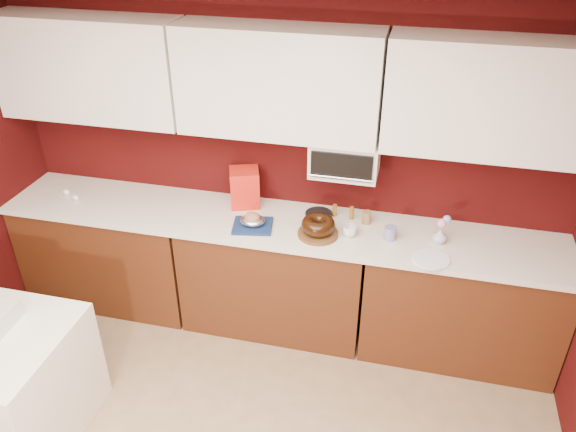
% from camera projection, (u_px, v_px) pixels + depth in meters
% --- Properties ---
extents(ceiling, '(4.00, 4.50, 0.02)m').
position_uv_depth(ceiling, '(81.00, 81.00, 1.49)').
color(ceiling, white).
rests_on(ceiling, wall_back).
extents(wall_back, '(4.00, 0.02, 2.50)m').
position_uv_depth(wall_back, '(285.00, 158.00, 4.01)').
color(wall_back, '#360807').
rests_on(wall_back, floor).
extents(base_cabinet_left, '(1.31, 0.58, 0.86)m').
position_uv_depth(base_cabinet_left, '(113.00, 251.00, 4.44)').
color(base_cabinet_left, '#4A220E').
rests_on(base_cabinet_left, floor).
extents(base_cabinet_center, '(1.31, 0.58, 0.86)m').
position_uv_depth(base_cabinet_center, '(275.00, 275.00, 4.17)').
color(base_cabinet_center, '#4A220E').
rests_on(base_cabinet_center, floor).
extents(base_cabinet_right, '(1.31, 0.58, 0.86)m').
position_uv_depth(base_cabinet_right, '(460.00, 302.00, 3.91)').
color(base_cabinet_right, '#4A220E').
rests_on(base_cabinet_right, floor).
extents(countertop, '(4.00, 0.62, 0.04)m').
position_uv_depth(countertop, '(274.00, 224.00, 3.94)').
color(countertop, silver).
rests_on(countertop, base_cabinet_center).
extents(upper_cabinet_left, '(1.31, 0.33, 0.70)m').
position_uv_depth(upper_cabinet_left, '(89.00, 68.00, 3.83)').
color(upper_cabinet_left, white).
rests_on(upper_cabinet_left, wall_back).
extents(upper_cabinet_center, '(1.31, 0.33, 0.70)m').
position_uv_depth(upper_cabinet_center, '(278.00, 83.00, 3.56)').
color(upper_cabinet_center, white).
rests_on(upper_cabinet_center, wall_back).
extents(upper_cabinet_right, '(1.31, 0.33, 0.70)m').
position_uv_depth(upper_cabinet_right, '(498.00, 99.00, 3.29)').
color(upper_cabinet_right, white).
rests_on(upper_cabinet_right, wall_back).
extents(toaster_oven, '(0.45, 0.30, 0.25)m').
position_uv_depth(toaster_oven, '(345.00, 156.00, 3.73)').
color(toaster_oven, white).
rests_on(toaster_oven, upper_cabinet_center).
extents(toaster_oven_door, '(0.40, 0.02, 0.18)m').
position_uv_depth(toaster_oven_door, '(341.00, 167.00, 3.60)').
color(toaster_oven_door, black).
rests_on(toaster_oven_door, toaster_oven).
extents(toaster_oven_handle, '(0.42, 0.02, 0.02)m').
position_uv_depth(toaster_oven_handle, '(341.00, 178.00, 3.63)').
color(toaster_oven_handle, silver).
rests_on(toaster_oven_handle, toaster_oven).
extents(cake_base, '(0.30, 0.30, 0.03)m').
position_uv_depth(cake_base, '(318.00, 234.00, 3.77)').
color(cake_base, brown).
rests_on(cake_base, countertop).
extents(bundt_cake, '(0.24, 0.24, 0.09)m').
position_uv_depth(bundt_cake, '(318.00, 225.00, 3.74)').
color(bundt_cake, black).
rests_on(bundt_cake, cake_base).
extents(navy_towel, '(0.30, 0.27, 0.02)m').
position_uv_depth(navy_towel, '(253.00, 226.00, 3.86)').
color(navy_towel, navy).
rests_on(navy_towel, countertop).
extents(foil_ham_nest, '(0.22, 0.20, 0.06)m').
position_uv_depth(foil_ham_nest, '(252.00, 220.00, 3.84)').
color(foil_ham_nest, white).
rests_on(foil_ham_nest, navy_towel).
extents(roasted_ham, '(0.12, 0.11, 0.07)m').
position_uv_depth(roasted_ham, '(252.00, 217.00, 3.83)').
color(roasted_ham, '#A46C4B').
rests_on(roasted_ham, foil_ham_nest).
extents(pandoro_box, '(0.26, 0.25, 0.28)m').
position_uv_depth(pandoro_box, '(245.00, 188.00, 4.06)').
color(pandoro_box, '#B60C19').
rests_on(pandoro_box, countertop).
extents(dark_pan, '(0.23, 0.23, 0.03)m').
position_uv_depth(dark_pan, '(319.00, 215.00, 3.97)').
color(dark_pan, black).
rests_on(dark_pan, countertop).
extents(coffee_mug, '(0.12, 0.12, 0.09)m').
position_uv_depth(coffee_mug, '(350.00, 230.00, 3.75)').
color(coffee_mug, silver).
rests_on(coffee_mug, countertop).
extents(blue_jar, '(0.10, 0.10, 0.09)m').
position_uv_depth(blue_jar, '(390.00, 233.00, 3.71)').
color(blue_jar, navy).
rests_on(blue_jar, countertop).
extents(flower_vase, '(0.09, 0.09, 0.11)m').
position_uv_depth(flower_vase, '(440.00, 235.00, 3.68)').
color(flower_vase, silver).
rests_on(flower_vase, countertop).
extents(flower_pink, '(0.06, 0.06, 0.06)m').
position_uv_depth(flower_pink, '(442.00, 223.00, 3.63)').
color(flower_pink, pink).
rests_on(flower_pink, flower_vase).
extents(flower_blue, '(0.05, 0.05, 0.05)m').
position_uv_depth(flower_blue, '(447.00, 219.00, 3.63)').
color(flower_blue, '#8497D3').
rests_on(flower_blue, flower_vase).
extents(china_plate, '(0.23, 0.23, 0.01)m').
position_uv_depth(china_plate, '(431.00, 259.00, 3.53)').
color(china_plate, white).
rests_on(china_plate, countertop).
extents(amber_bottle, '(0.04, 0.04, 0.09)m').
position_uv_depth(amber_bottle, '(335.00, 210.00, 3.98)').
color(amber_bottle, '#8F601A').
rests_on(amber_bottle, countertop).
extents(paper_cup, '(0.07, 0.07, 0.09)m').
position_uv_depth(paper_cup, '(367.00, 217.00, 3.89)').
color(paper_cup, brown).
rests_on(paper_cup, countertop).
extents(egg_left, '(0.06, 0.05, 0.05)m').
position_uv_depth(egg_left, '(66.00, 192.00, 4.25)').
color(egg_left, white).
rests_on(egg_left, countertop).
extents(egg_right, '(0.07, 0.06, 0.04)m').
position_uv_depth(egg_right, '(75.00, 198.00, 4.18)').
color(egg_right, silver).
rests_on(egg_right, countertop).
extents(amber_bottle_tall, '(0.03, 0.03, 0.10)m').
position_uv_depth(amber_bottle_tall, '(352.00, 213.00, 3.93)').
color(amber_bottle_tall, brown).
rests_on(amber_bottle_tall, countertop).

